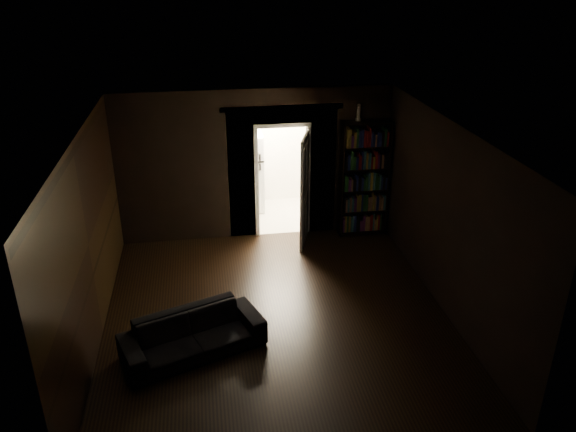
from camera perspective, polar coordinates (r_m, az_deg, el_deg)
name	(u,v)px	position (r m, az deg, el deg)	size (l,w,h in m)	color
ground	(277,316)	(8.47, -1.15, -10.10)	(5.50, 5.50, 0.00)	black
room_walls	(266,184)	(8.62, -2.29, 3.22)	(5.02, 5.61, 2.84)	black
kitchen_alcove	(274,155)	(11.45, -1.39, 6.19)	(2.20, 1.80, 2.60)	#BDB7A4
sofa	(193,329)	(7.69, -9.67, -11.24)	(1.87, 0.81, 0.72)	black
bookshelf	(364,179)	(10.57, 7.69, 3.75)	(0.90, 0.32, 2.20)	black
refrigerator	(245,172)	(11.67, -4.41, 4.48)	(0.74, 0.68, 1.65)	white
door	(304,191)	(10.13, 1.68, 2.58)	(0.85, 0.05, 2.05)	white
figurine	(359,112)	(10.23, 7.19, 10.43)	(0.10, 0.10, 0.31)	silver
bottles	(242,127)	(11.37, -4.66, 8.95)	(0.61, 0.08, 0.25)	black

